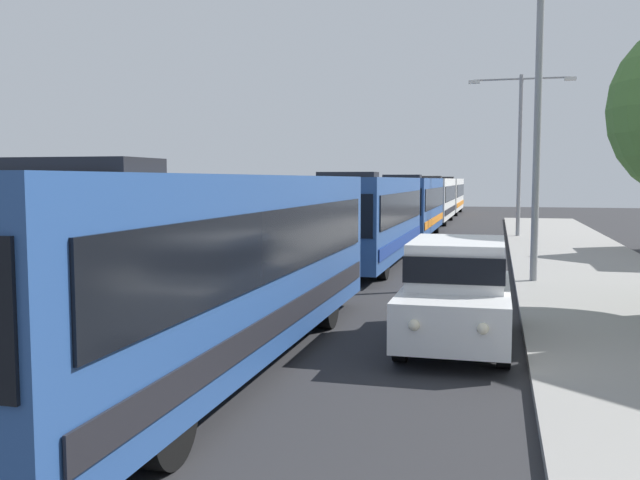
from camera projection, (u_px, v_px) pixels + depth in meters
name	position (u px, v px, depth m)	size (l,w,h in m)	color
bus_lead	(209.00, 262.00, 10.86)	(2.58, 11.99, 3.21)	#284C8C
bus_second_in_line	(367.00, 217.00, 23.92)	(2.58, 10.65, 3.21)	#284C8C
bus_middle	(410.00, 205.00, 35.74)	(2.58, 10.80, 3.21)	#284C8C
bus_fourth_in_line	(432.00, 198.00, 47.61)	(2.58, 11.09, 3.21)	silver
bus_rear	(446.00, 194.00, 60.06)	(2.58, 11.60, 3.21)	silver
white_suv	(457.00, 288.00, 12.47)	(1.86, 4.52, 1.90)	white
box_truck_oncoming	(411.00, 194.00, 62.89)	(2.35, 7.39, 3.15)	black
streetlamp_mid	(538.00, 95.00, 19.00)	(5.15, 0.28, 8.51)	gray
streetlamp_far	(520.00, 138.00, 34.51)	(5.15, 0.28, 8.02)	gray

